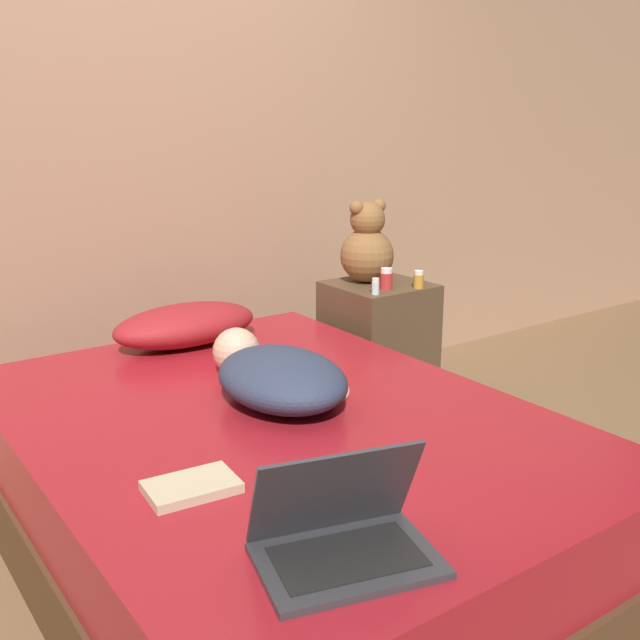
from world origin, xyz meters
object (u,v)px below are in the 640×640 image
person_lying (277,375)px  book (192,487)px  bottle_clear (376,286)px  bottle_amber (419,280)px  teddy_bear (367,247)px  bottle_red (386,279)px  pillow (186,325)px  laptop (342,534)px

person_lying → book: person_lying is taller
book → bottle_clear: bearing=33.7°
bottle_amber → book: (-1.46, -0.81, -0.17)m
teddy_bear → book: 1.72m
bottle_amber → person_lying: bearing=-156.6°
person_lying → bottle_red: bottle_red is taller
bottle_red → pillow: bearing=166.9°
laptop → book: 0.44m
bottle_amber → pillow: bearing=165.0°
pillow → teddy_bear: size_ratio=1.59×
pillow → bottle_amber: 1.00m
person_lying → bottle_amber: (0.98, 0.42, 0.10)m
bottle_clear → laptop: bearing=-131.7°
laptop → bottle_red: same height
laptop → person_lying: bearing=81.5°
bottle_red → book: size_ratio=0.40×
laptop → bottle_clear: size_ratio=6.02×
pillow → laptop: 1.53m
teddy_bear → bottle_clear: bearing=-119.8°
teddy_bear → book: (-1.35, -1.03, -0.29)m
pillow → bottle_amber: bottle_amber is taller
laptop → bottle_amber: (1.33, 1.23, 0.13)m
pillow → person_lying: bearing=-91.5°
teddy_bear → bottle_red: (-0.02, -0.16, -0.11)m
bottle_clear → book: size_ratio=0.30×
pillow → teddy_bear: bearing=-2.4°
pillow → bottle_red: (0.83, -0.19, 0.11)m
pillow → book: bearing=-115.0°
pillow → book: pillow is taller
pillow → teddy_bear: 0.89m
book → pillow: bearing=65.0°
teddy_bear → person_lying: bearing=-143.6°
teddy_bear → bottle_red: size_ratio=3.98×
bottle_red → bottle_clear: size_ratio=1.34×
laptop → teddy_bear: teddy_bear is taller
teddy_bear → bottle_clear: (-0.12, -0.20, -0.12)m
person_lying → book: (-0.48, -0.38, -0.07)m
book → person_lying: bearing=38.6°
bottle_clear → bottle_red: bearing=24.8°
book → bottle_red: bearing=33.1°
pillow → bottle_red: bearing=-13.1°
teddy_bear → bottle_clear: 0.26m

